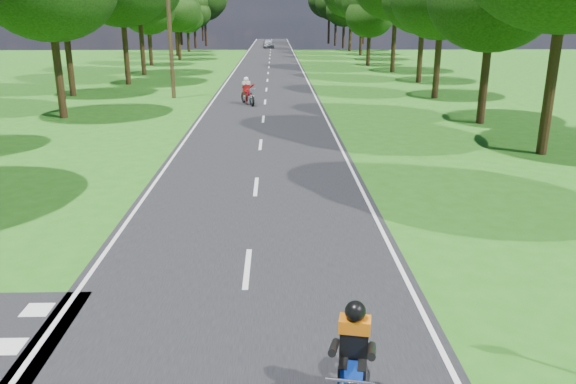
{
  "coord_description": "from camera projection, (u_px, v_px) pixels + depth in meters",
  "views": [
    {
      "loc": [
        0.62,
        -9.01,
        5.23
      ],
      "look_at": [
        0.92,
        4.0,
        1.1
      ],
      "focal_mm": 35.0,
      "sensor_mm": 36.0,
      "label": 1
    }
  ],
  "objects": [
    {
      "name": "rider_near_blue",
      "position": [
        353.0,
        362.0,
        7.45
      ],
      "size": [
        0.99,
        2.0,
        1.59
      ],
      "primitive_type": null,
      "rotation": [
        0.0,
        0.0,
        -0.19
      ],
      "color": "#0D2E95",
      "rests_on": "main_road"
    },
    {
      "name": "telegraph_pole",
      "position": [
        170.0,
        33.0,
        35.48
      ],
      "size": [
        1.2,
        0.26,
        8.0
      ],
      "color": "#382616",
      "rests_on": "ground"
    },
    {
      "name": "rider_far_red",
      "position": [
        248.0,
        91.0,
        33.69
      ],
      "size": [
        1.31,
        2.07,
        1.64
      ],
      "primitive_type": null,
      "rotation": [
        0.0,
        0.0,
        0.36
      ],
      "color": "#AF0D29",
      "rests_on": "main_road"
    },
    {
      "name": "ground",
      "position": [
        242.0,
        317.0,
        10.16
      ],
      "size": [
        160.0,
        160.0,
        0.0
      ],
      "primitive_type": "plane",
      "color": "#255F15",
      "rests_on": "ground"
    },
    {
      "name": "distant_car",
      "position": [
        268.0,
        44.0,
        90.77
      ],
      "size": [
        1.97,
        4.15,
        1.37
      ],
      "primitive_type": "imported",
      "rotation": [
        0.0,
        0.0,
        0.09
      ],
      "color": "#B9BBC1",
      "rests_on": "main_road"
    },
    {
      "name": "main_road",
      "position": [
        269.0,
        67.0,
        57.8
      ],
      "size": [
        7.0,
        140.0,
        0.02
      ],
      "primitive_type": "cube",
      "color": "black",
      "rests_on": "ground"
    },
    {
      "name": "road_markings",
      "position": [
        267.0,
        69.0,
        56.01
      ],
      "size": [
        7.4,
        140.0,
        0.01
      ],
      "color": "silver",
      "rests_on": "main_road"
    }
  ]
}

